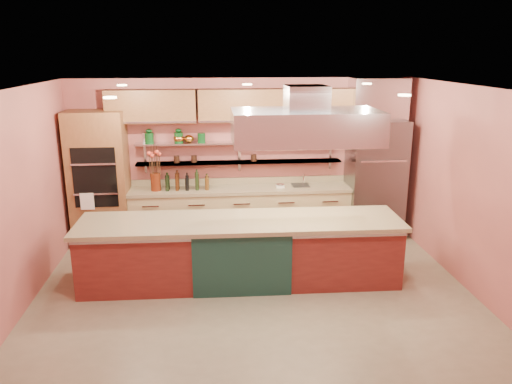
{
  "coord_description": "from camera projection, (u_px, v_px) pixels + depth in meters",
  "views": [
    {
      "loc": [
        -0.56,
        -6.23,
        3.24
      ],
      "look_at": [
        0.11,
        1.0,
        1.18
      ],
      "focal_mm": 35.0,
      "sensor_mm": 36.0,
      "label": 1
    }
  ],
  "objects": [
    {
      "name": "island",
      "position": [
        241.0,
        251.0,
        7.18
      ],
      "size": [
        4.5,
        1.06,
        0.94
      ],
      "primitive_type": "cube",
      "rotation": [
        0.0,
        0.0,
        -0.02
      ],
      "color": "maroon",
      "rests_on": "floor"
    },
    {
      "name": "copper_kettle",
      "position": [
        189.0,
        139.0,
        8.61
      ],
      "size": [
        0.19,
        0.19,
        0.14
      ],
      "primitive_type": "ellipsoid",
      "rotation": [
        0.0,
        0.0,
        -0.15
      ],
      "color": "#C77C2E",
      "rests_on": "wall_shelf_upper"
    },
    {
      "name": "wall_back",
      "position": [
        242.0,
        158.0,
        8.92
      ],
      "size": [
        6.0,
        0.04,
        2.8
      ],
      "primitive_type": "cube",
      "color": "#BC6058",
      "rests_on": "floor"
    },
    {
      "name": "oven_stack",
      "position": [
        99.0,
        179.0,
        8.46
      ],
      "size": [
        0.95,
        0.64,
        2.3
      ],
      "primitive_type": "cube",
      "color": "brown",
      "rests_on": "floor"
    },
    {
      "name": "kitchen_scale",
      "position": [
        280.0,
        185.0,
        8.76
      ],
      "size": [
        0.17,
        0.15,
        0.08
      ],
      "primitive_type": "cube",
      "rotation": [
        0.0,
        0.0,
        0.34
      ],
      "color": "white",
      "rests_on": "back_counter"
    },
    {
      "name": "flower_vase",
      "position": [
        156.0,
        182.0,
        8.54
      ],
      "size": [
        0.21,
        0.21,
        0.3
      ],
      "primitive_type": "cylinder",
      "rotation": [
        0.0,
        0.0,
        -0.31
      ],
      "color": "#60210E",
      "rests_on": "back_counter"
    },
    {
      "name": "wall_shelf_lower",
      "position": [
        240.0,
        162.0,
        8.8
      ],
      "size": [
        3.6,
        0.26,
        0.03
      ],
      "primitive_type": "cube",
      "color": "silver",
      "rests_on": "wall_back"
    },
    {
      "name": "wall_right",
      "position": [
        474.0,
        191.0,
        6.79
      ],
      "size": [
        0.04,
        5.0,
        2.8
      ],
      "primitive_type": "cube",
      "color": "#BC6058",
      "rests_on": "floor"
    },
    {
      "name": "refrigerator",
      "position": [
        375.0,
        179.0,
        8.88
      ],
      "size": [
        0.95,
        0.72,
        2.1
      ],
      "primitive_type": "cube",
      "color": "slate",
      "rests_on": "floor"
    },
    {
      "name": "ceiling",
      "position": [
        255.0,
        88.0,
        6.14
      ],
      "size": [
        6.0,
        5.0,
        0.02
      ],
      "primitive_type": "cube",
      "color": "black",
      "rests_on": "wall_back"
    },
    {
      "name": "wall_front",
      "position": [
        282.0,
        282.0,
        4.13
      ],
      "size": [
        6.0,
        0.04,
        2.8
      ],
      "primitive_type": "cube",
      "color": "#BC6058",
      "rests_on": "floor"
    },
    {
      "name": "ceiling_downlights",
      "position": [
        253.0,
        89.0,
        6.34
      ],
      "size": [
        4.0,
        2.8,
        0.02
      ],
      "primitive_type": "cube",
      "color": "#FFE5A5",
      "rests_on": "ceiling"
    },
    {
      "name": "back_counter",
      "position": [
        241.0,
        213.0,
        8.88
      ],
      "size": [
        3.84,
        0.64,
        0.93
      ],
      "primitive_type": "cube",
      "color": "tan",
      "rests_on": "floor"
    },
    {
      "name": "wall_left",
      "position": [
        17.0,
        203.0,
        6.25
      ],
      "size": [
        0.04,
        5.0,
        2.8
      ],
      "primitive_type": "cube",
      "color": "#BC6058",
      "rests_on": "floor"
    },
    {
      "name": "oil_bottle_cluster",
      "position": [
        187.0,
        182.0,
        8.59
      ],
      "size": [
        0.83,
        0.44,
        0.26
      ],
      "primitive_type": "cube",
      "rotation": [
        0.0,
        0.0,
        -0.27
      ],
      "color": "black",
      "rests_on": "back_counter"
    },
    {
      "name": "green_canister",
      "position": [
        201.0,
        138.0,
        8.62
      ],
      "size": [
        0.16,
        0.16,
        0.16
      ],
      "primitive_type": "cylinder",
      "rotation": [
        0.0,
        0.0,
        -0.24
      ],
      "color": "#0E4217",
      "rests_on": "wall_shelf_upper"
    },
    {
      "name": "bar_faucet",
      "position": [
        303.0,
        180.0,
        8.87
      ],
      "size": [
        0.03,
        0.03,
        0.21
      ],
      "primitive_type": "cylinder",
      "rotation": [
        0.0,
        0.0,
        -0.21
      ],
      "color": "white",
      "rests_on": "back_counter"
    },
    {
      "name": "floor",
      "position": [
        255.0,
        294.0,
        6.91
      ],
      "size": [
        6.0,
        5.0,
        0.02
      ],
      "primitive_type": "cube",
      "color": "gray",
      "rests_on": "ground"
    },
    {
      "name": "upper_cabinets",
      "position": [
        242.0,
        105.0,
        8.49
      ],
      "size": [
        4.6,
        0.36,
        0.55
      ],
      "primitive_type": "cube",
      "color": "brown",
      "rests_on": "wall_back"
    },
    {
      "name": "wall_shelf_upper",
      "position": [
        239.0,
        143.0,
        8.71
      ],
      "size": [
        3.6,
        0.26,
        0.03
      ],
      "primitive_type": "cube",
      "color": "silver",
      "rests_on": "wall_back"
    },
    {
      "name": "range_hood",
      "position": [
        306.0,
        127.0,
        6.78
      ],
      "size": [
        2.0,
        1.0,
        0.45
      ],
      "primitive_type": "cube",
      "color": "silver",
      "rests_on": "ceiling"
    }
  ]
}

